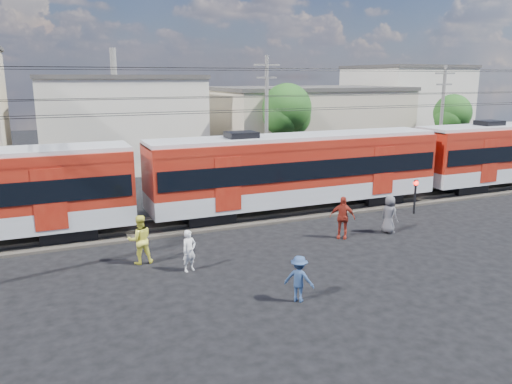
# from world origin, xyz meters

# --- Properties ---
(ground) EXTENTS (120.00, 120.00, 0.00)m
(ground) POSITION_xyz_m (0.00, 0.00, 0.00)
(ground) COLOR black
(ground) RESTS_ON ground
(track_bed) EXTENTS (70.00, 3.40, 0.12)m
(track_bed) POSITION_xyz_m (0.00, 8.00, 0.06)
(track_bed) COLOR #2D2823
(track_bed) RESTS_ON ground
(rail_near) EXTENTS (70.00, 0.12, 0.12)m
(rail_near) POSITION_xyz_m (0.00, 7.25, 0.18)
(rail_near) COLOR #59544C
(rail_near) RESTS_ON track_bed
(rail_far) EXTENTS (70.00, 0.12, 0.12)m
(rail_far) POSITION_xyz_m (0.00, 8.75, 0.18)
(rail_far) COLOR #59544C
(rail_far) RESTS_ON track_bed
(commuter_train) EXTENTS (50.30, 3.08, 4.17)m
(commuter_train) POSITION_xyz_m (4.86, 8.00, 2.40)
(commuter_train) COLOR black
(commuter_train) RESTS_ON ground
(catenary) EXTENTS (70.00, 9.30, 7.52)m
(catenary) POSITION_xyz_m (-8.65, 8.00, 5.14)
(catenary) COLOR black
(catenary) RESTS_ON ground
(building_midwest) EXTENTS (12.24, 12.24, 7.30)m
(building_midwest) POSITION_xyz_m (-2.00, 27.00, 3.66)
(building_midwest) COLOR beige
(building_midwest) RESTS_ON ground
(building_mideast) EXTENTS (16.32, 10.20, 6.30)m
(building_mideast) POSITION_xyz_m (14.00, 24.00, 3.16)
(building_mideast) COLOR #B5A68B
(building_mideast) RESTS_ON ground
(building_east) EXTENTS (10.20, 10.20, 8.30)m
(building_east) POSITION_xyz_m (28.00, 28.00, 4.16)
(building_east) COLOR beige
(building_east) RESTS_ON ground
(utility_pole_mid) EXTENTS (1.80, 0.24, 8.50)m
(utility_pole_mid) POSITION_xyz_m (6.00, 15.00, 4.53)
(utility_pole_mid) COLOR slate
(utility_pole_mid) RESTS_ON ground
(utility_pole_east) EXTENTS (1.80, 0.24, 8.00)m
(utility_pole_east) POSITION_xyz_m (20.00, 14.00, 4.28)
(utility_pole_east) COLOR slate
(utility_pole_east) RESTS_ON ground
(tree_near) EXTENTS (3.82, 3.64, 6.72)m
(tree_near) POSITION_xyz_m (9.19, 18.09, 4.66)
(tree_near) COLOR #382619
(tree_near) RESTS_ON ground
(tree_far) EXTENTS (3.36, 3.12, 5.76)m
(tree_far) POSITION_xyz_m (24.19, 17.09, 3.99)
(tree_far) COLOR #382619
(tree_far) RESTS_ON ground
(pedestrian_a) EXTENTS (0.68, 0.55, 1.59)m
(pedestrian_a) POSITION_xyz_m (-3.03, 2.06, 0.80)
(pedestrian_a) COLOR silver
(pedestrian_a) RESTS_ON ground
(pedestrian_b) EXTENTS (0.96, 0.75, 1.95)m
(pedestrian_b) POSITION_xyz_m (-4.58, 3.58, 0.97)
(pedestrian_b) COLOR #E1DD46
(pedestrian_b) RESTS_ON ground
(pedestrian_c) EXTENTS (1.12, 1.11, 1.55)m
(pedestrian_c) POSITION_xyz_m (-0.48, -1.88, 0.77)
(pedestrian_c) COLOR navy
(pedestrian_c) RESTS_ON ground
(pedestrian_d) EXTENTS (1.18, 1.09, 1.94)m
(pedestrian_d) POSITION_xyz_m (4.40, 3.14, 0.97)
(pedestrian_d) COLOR maroon
(pedestrian_d) RESTS_ON ground
(pedestrian_e) EXTENTS (0.76, 0.98, 1.78)m
(pedestrian_e) POSITION_xyz_m (6.85, 2.96, 0.89)
(pedestrian_e) COLOR #4B4A4F
(pedestrian_e) RESTS_ON ground
(car_silver) EXTENTS (4.13, 2.42, 1.32)m
(car_silver) POSITION_xyz_m (19.96, 12.27, 0.66)
(car_silver) COLOR #ADB0B4
(car_silver) RESTS_ON ground
(crossing_signal) EXTENTS (0.27, 0.27, 1.84)m
(crossing_signal) POSITION_xyz_m (10.24, 5.16, 1.28)
(crossing_signal) COLOR black
(crossing_signal) RESTS_ON ground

